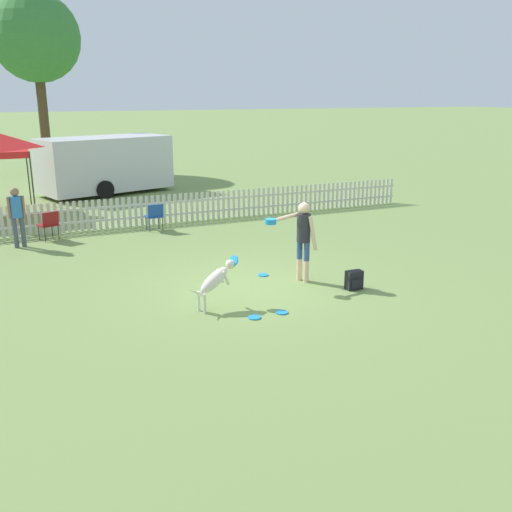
{
  "coord_description": "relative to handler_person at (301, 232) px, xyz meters",
  "views": [
    {
      "loc": [
        -4.43,
        -10.07,
        3.8
      ],
      "look_at": [
        -0.21,
        -0.48,
        0.8
      ],
      "focal_mm": 40.0,
      "sensor_mm": 36.0,
      "label": 1
    }
  ],
  "objects": [
    {
      "name": "ground_plane",
      "position": [
        -0.99,
        0.07,
        -1.05
      ],
      "size": [
        240.0,
        240.0,
        0.0
      ],
      "primitive_type": "plane",
      "color": "olive"
    },
    {
      "name": "tree_left_grove",
      "position": [
        -3.39,
        20.39,
        5.21
      ],
      "size": [
        4.14,
        4.14,
        8.39
      ],
      "color": "#4C3823",
      "rests_on": "ground_plane"
    },
    {
      "name": "backpack_on_grass",
      "position": [
        0.75,
        -0.87,
        -0.87
      ],
      "size": [
        0.33,
        0.23,
        0.38
      ],
      "color": "black",
      "rests_on": "ground_plane"
    },
    {
      "name": "folding_chair_center",
      "position": [
        -1.65,
        5.73,
        -0.59
      ],
      "size": [
        0.46,
        0.48,
        0.78
      ],
      "rotation": [
        0.0,
        0.0,
        3.18
      ],
      "color": "#333338",
      "rests_on": "ground_plane"
    },
    {
      "name": "leaping_dog",
      "position": [
        -2.13,
        -0.72,
        -0.5
      ],
      "size": [
        1.1,
        0.5,
        0.91
      ],
      "rotation": [
        0.0,
        0.0,
        -1.25
      ],
      "color": "beige",
      "rests_on": "ground_plane"
    },
    {
      "name": "frisbee_near_handler",
      "position": [
        -1.69,
        -1.47,
        -1.04
      ],
      "size": [
        0.22,
        0.22,
        0.02
      ],
      "color": "#1E8CD8",
      "rests_on": "ground_plane"
    },
    {
      "name": "frisbee_near_dog",
      "position": [
        -0.55,
        0.68,
        -1.04
      ],
      "size": [
        0.22,
        0.22,
        0.02
      ],
      "color": "#1E8CD8",
      "rests_on": "ground_plane"
    },
    {
      "name": "folding_chair_blue_left",
      "position": [
        -4.5,
        5.77,
        -0.58
      ],
      "size": [
        0.58,
        0.59,
        0.79
      ],
      "rotation": [
        0.0,
        0.0,
        3.51
      ],
      "color": "#333338",
      "rests_on": "ground_plane"
    },
    {
      "name": "picket_fence",
      "position": [
        -0.99,
        6.52,
        -0.62
      ],
      "size": [
        16.39,
        0.04,
        0.87
      ],
      "color": "beige",
      "rests_on": "ground_plane"
    },
    {
      "name": "equipment_trailer",
      "position": [
        -1.82,
        12.7,
        0.1
      ],
      "size": [
        5.75,
        3.47,
        2.18
      ],
      "rotation": [
        0.0,
        0.0,
        0.3
      ],
      "color": "silver",
      "rests_on": "ground_plane"
    },
    {
      "name": "handler_person",
      "position": [
        0.0,
        0.0,
        0.0
      ],
      "size": [
        1.08,
        0.44,
        1.67
      ],
      "rotation": [
        0.0,
        0.0,
        -4.39
      ],
      "color": "beige",
      "rests_on": "ground_plane"
    },
    {
      "name": "spectator_standing",
      "position": [
        -5.26,
        5.32,
        -0.13
      ],
      "size": [
        0.41,
        0.27,
        1.54
      ],
      "rotation": [
        0.0,
        0.0,
        3.26
      ],
      "color": "#474C5B",
      "rests_on": "ground_plane"
    },
    {
      "name": "frisbee_midfield",
      "position": [
        -1.15,
        -1.45,
        -1.04
      ],
      "size": [
        0.22,
        0.22,
        0.02
      ],
      "color": "#1E8CD8",
      "rests_on": "ground_plane"
    }
  ]
}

